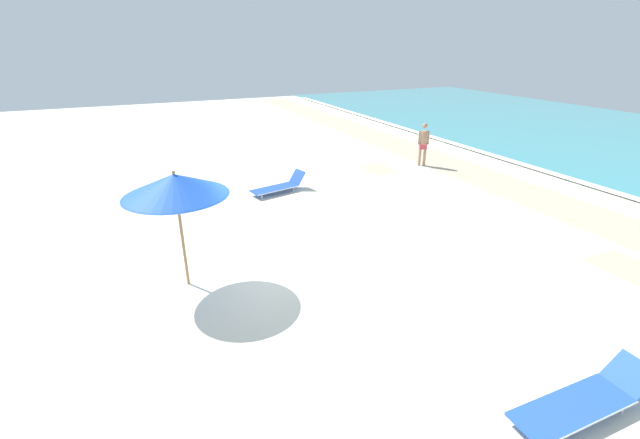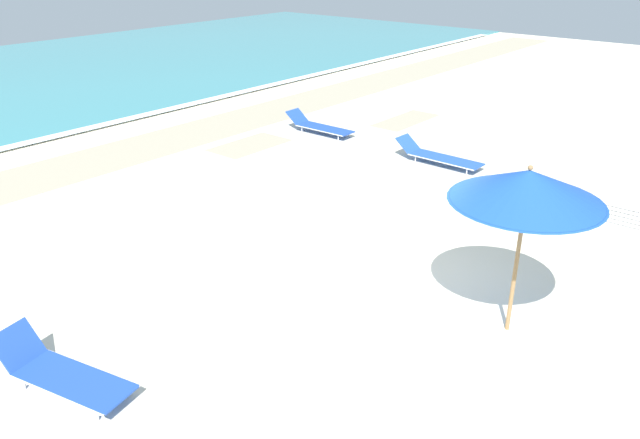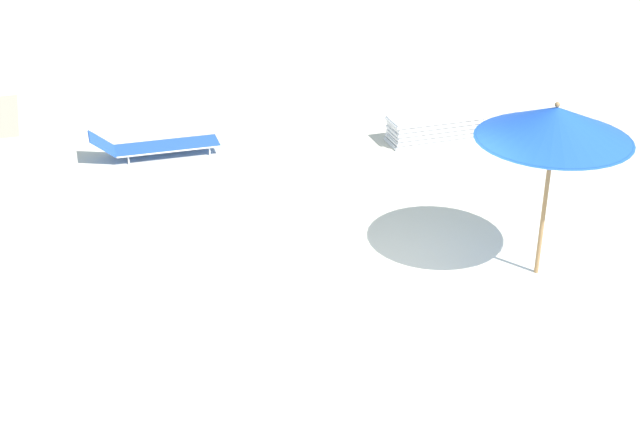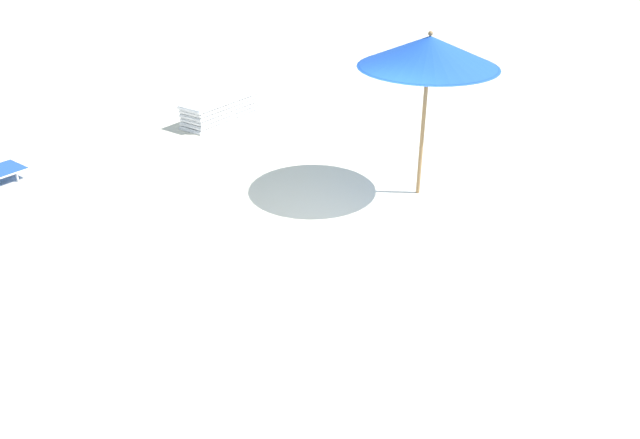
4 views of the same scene
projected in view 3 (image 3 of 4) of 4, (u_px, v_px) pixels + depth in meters
name	position (u px, v px, depth m)	size (l,w,h in m)	color
ground_plane	(385.00, 293.00, 12.30)	(60.00, 60.00, 0.16)	beige
beach_umbrella	(555.00, 124.00, 11.63)	(2.09, 2.09, 2.55)	#9E7547
lounger_stack	(436.00, 128.00, 17.01)	(0.63, 1.89, 0.49)	white
sun_lounger_under_umbrella	(155.00, 145.00, 16.32)	(0.67, 2.34, 0.53)	blue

